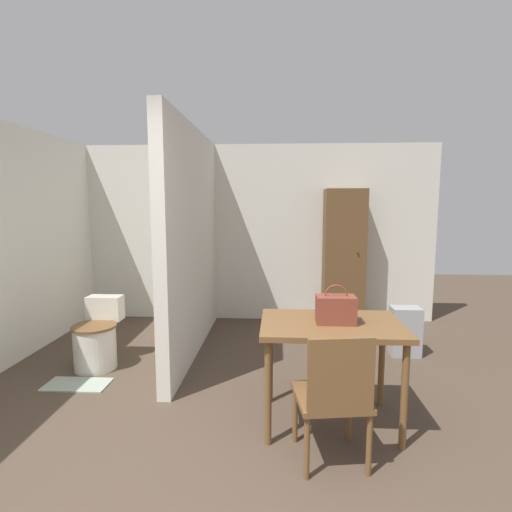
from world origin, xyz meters
name	(u,v)px	position (x,y,z in m)	size (l,w,h in m)	color
wall_back	(242,233)	(0.00, 4.10, 1.25)	(5.45, 0.12, 2.50)	silver
partition_wall	(193,242)	(-0.44, 2.77, 1.25)	(0.12, 2.53, 2.50)	silver
dining_table	(331,335)	(0.92, 1.27, 0.70)	(1.04, 0.72, 0.79)	brown
wooden_chair	(334,394)	(0.88, 0.76, 0.48)	(0.51, 0.51, 0.89)	brown
toilet	(97,340)	(-1.33, 2.21, 0.29)	(0.44, 0.59, 0.69)	silver
handbag	(336,309)	(0.95, 1.25, 0.90)	(0.29, 0.17, 0.29)	brown
wooden_cabinet	(344,258)	(1.42, 3.83, 0.94)	(0.55, 0.41, 1.87)	brown
bath_mat	(77,384)	(-1.33, 1.78, 0.01)	(0.58, 0.30, 0.01)	#99A899
space_heater	(405,331)	(1.94, 2.72, 0.27)	(0.32, 0.23, 0.54)	#9E9EA3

